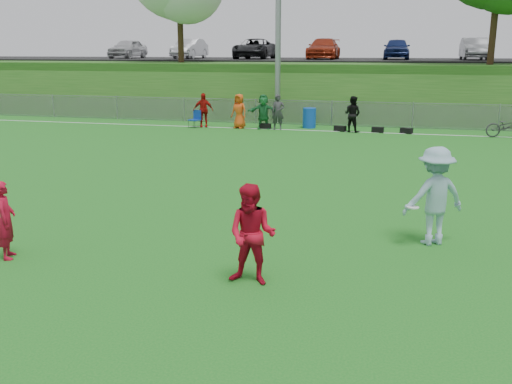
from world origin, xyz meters
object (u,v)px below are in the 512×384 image
(frisbee, at_px, (413,207))
(bicycle, at_px, (508,126))
(player_red_left, at_px, (5,220))
(recycling_bin, at_px, (309,118))
(player_blue, at_px, (434,196))
(player_red_center, at_px, (252,235))

(frisbee, distance_m, bicycle, 16.54)
(player_red_left, bearing_deg, recycling_bin, -36.10)
(player_blue, bearing_deg, player_red_left, -8.39)
(player_red_center, xyz_separation_m, recycling_bin, (-1.94, 19.50, -0.37))
(player_red_center, distance_m, player_blue, 4.18)
(player_red_center, relative_size, recycling_bin, 1.75)
(bicycle, bearing_deg, player_red_center, 149.87)
(recycling_bin, bearing_deg, bicycle, -6.53)
(recycling_bin, bearing_deg, frisbee, -74.85)
(player_red_left, xyz_separation_m, recycling_bin, (2.87, 19.42, -0.26))
(player_red_left, distance_m, bicycle, 21.91)
(frisbee, distance_m, recycling_bin, 17.58)
(player_red_center, height_order, player_blue, player_blue)
(player_red_left, height_order, recycling_bin, player_red_left)
(player_blue, relative_size, frisbee, 8.31)
(player_red_center, bearing_deg, bicycle, 73.15)
(player_blue, bearing_deg, frisbee, 8.52)
(bicycle, bearing_deg, frisbee, 155.31)
(player_red_center, xyz_separation_m, frisbee, (2.66, 2.53, -0.04))
(player_blue, relative_size, recycling_bin, 2.03)
(player_blue, height_order, bicycle, player_blue)
(player_red_center, bearing_deg, player_blue, 46.97)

